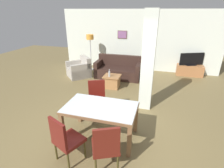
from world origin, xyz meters
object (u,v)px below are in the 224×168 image
bottle (109,74)px  tv_screen (192,59)px  dining_table (100,113)px  dining_chair_far_left (97,98)px  floor_lamp (90,40)px  sofa (118,70)px  coffee_table (112,81)px  tv_stand (190,70)px  dining_chair_near_right (106,146)px  dining_chair_near_left (65,138)px  armchair (79,70)px

bottle → tv_screen: (2.96, 2.26, 0.16)m
dining_table → dining_chair_far_left: dining_chair_far_left is taller
dining_table → floor_lamp: 4.96m
dining_table → sofa: bearing=98.3°
coffee_table → tv_stand: 3.60m
dining_chair_near_right → tv_stand: dining_chair_near_right is taller
sofa → tv_screen: 3.14m
coffee_table → dining_chair_near_left: bearing=-87.7°
floor_lamp → bottle: bearing=-51.7°
dining_chair_near_left → floor_lamp: size_ratio=0.59×
tv_stand → floor_lamp: 4.59m
floor_lamp → dining_table: bearing=-65.2°
bottle → armchair: bearing=152.2°
dining_table → dining_chair_near_right: 0.89m
dining_chair_far_left → floor_lamp: size_ratio=0.59×
bottle → floor_lamp: size_ratio=0.16×
dining_table → tv_stand: dining_table is taller
dining_chair_near_right → tv_stand: 6.00m
dining_chair_far_left → bottle: (-0.21, 1.78, 0.03)m
dining_chair_far_left → dining_chair_near_left: same height
dining_chair_near_right → armchair: 4.95m
floor_lamp → armchair: bearing=-96.4°
dining_chair_near_left → coffee_table: dining_chair_near_left is taller
coffee_table → bottle: bottle is taller
dining_chair_near_left → dining_chair_far_left: bearing=114.3°
dining_chair_far_left → bottle: dining_chair_far_left is taller
armchair → coffee_table: size_ratio=2.01×
tv_stand → tv_screen: bearing=0.0°
dining_chair_near_left → tv_stand: size_ratio=0.90×
dining_chair_near_left → armchair: bearing=137.1°
coffee_table → tv_stand: tv_stand is taller
coffee_table → bottle: size_ratio=2.21×
sofa → coffee_table: (0.04, -1.09, -0.07)m
armchair → floor_lamp: floor_lamp is taller
dining_table → sofa: 3.84m
dining_table → bottle: 2.65m
dining_table → armchair: size_ratio=1.28×
dining_chair_near_left → tv_screen: (2.75, 5.69, 0.20)m
dining_chair_far_left → armchair: bearing=-80.7°
sofa → bottle: bearing=88.5°
dining_table → dining_chair_near_left: size_ratio=1.58×
armchair → tv_screen: 4.78m
dining_table → floor_lamp: size_ratio=0.93×
dining_chair_far_left → tv_stand: (2.75, 4.04, -0.30)m
dining_chair_near_left → bottle: dining_chair_near_left is taller
dining_chair_near_left → tv_screen: size_ratio=0.99×
dining_table → coffee_table: size_ratio=2.57×
dining_chair_near_right → dining_chair_near_left: bearing=157.2°
sofa → dining_chair_near_left: bearing=92.2°
dining_table → dining_chair_near_left: 0.92m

